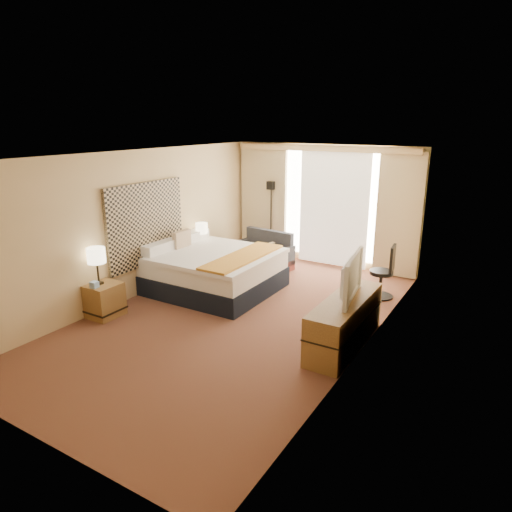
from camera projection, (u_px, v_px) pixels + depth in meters
The scene contains 21 objects.
floor at pixel (237, 317), 7.42m from camera, with size 4.20×7.00×0.02m, color #4E161A.
ceiling at pixel (234, 154), 6.68m from camera, with size 4.20×7.00×0.02m, color silver.
wall_back at pixel (324, 205), 9.93m from camera, with size 4.20×0.02×2.60m, color beige.
wall_front at pixel (25, 323), 4.17m from camera, with size 4.20×0.02×2.60m, color beige.
wall_left at pixel (137, 225), 8.09m from camera, with size 0.02×7.00×2.60m, color beige.
wall_right at pixel (368, 261), 6.02m from camera, with size 0.02×7.00×2.60m, color beige.
headboard at pixel (147, 224), 8.24m from camera, with size 0.06×1.85×1.50m, color black.
nightstand_left at pixel (105, 300), 7.40m from camera, with size 0.45×0.52×0.55m, color olive.
nightstand_right at pixel (199, 261), 9.46m from camera, with size 0.45×0.52×0.55m, color olive.
media_dresser at pixel (345, 322), 6.42m from camera, with size 0.50×1.80×0.70m, color olive.
window at pixel (334, 206), 9.77m from camera, with size 2.30×0.02×2.30m, color white.
curtains at pixel (322, 201), 9.80m from camera, with size 4.12×0.19×2.56m.
bed at pixel (214, 270), 8.53m from camera, with size 2.16×1.98×1.05m.
loveseat at pixel (263, 256), 9.86m from camera, with size 1.34×0.82×0.79m.
floor_lamp at pixel (271, 204), 10.37m from camera, with size 0.22×0.22×1.77m.
desk_chair at pixel (384, 274), 8.15m from camera, with size 0.47×0.47×0.98m.
lamp_left at pixel (96, 256), 7.19m from camera, with size 0.29×0.29×0.61m.
lamp_right at pixel (202, 229), 9.31m from camera, with size 0.25×0.25×0.52m.
tissue_box at pixel (94, 285), 7.16m from camera, with size 0.11×0.11×0.10m, color #8BAFD7.
telephone at pixel (198, 248), 9.26m from camera, with size 0.20×0.15×0.08m, color black.
television at pixel (345, 276), 6.30m from camera, with size 1.08×0.14×0.62m, color black.
Camera 1 is at (3.78, -5.69, 3.08)m, focal length 32.00 mm.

